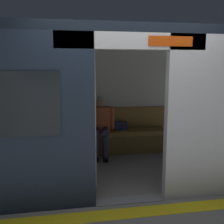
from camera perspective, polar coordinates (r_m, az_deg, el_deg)
name	(u,v)px	position (r m, az deg, el deg)	size (l,w,h in m)	color
ground_plane	(130,200)	(3.72, 3.90, -18.78)	(60.00, 60.00, 0.00)	gray
platform_edge_strip	(135,212)	(3.47, 5.15, -21.04)	(8.00, 0.24, 0.01)	yellow
train_car	(112,84)	(4.32, -0.04, 6.10)	(6.40, 2.49, 2.31)	silver
bench_seat	(107,136)	(5.40, -1.01, -5.39)	(2.54, 0.44, 0.48)	olive
person_seated	(101,122)	(5.26, -2.45, -2.15)	(0.55, 0.71, 1.21)	#CC5933
handbag	(120,126)	(5.48, 1.87, -3.05)	(0.26, 0.15, 0.17)	#262D4C
book	(82,131)	(5.38, -6.53, -4.12)	(0.15, 0.22, 0.03)	#26598C
grab_pole_door	(95,116)	(3.79, -3.79, -0.78)	(0.04, 0.04, 2.17)	silver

